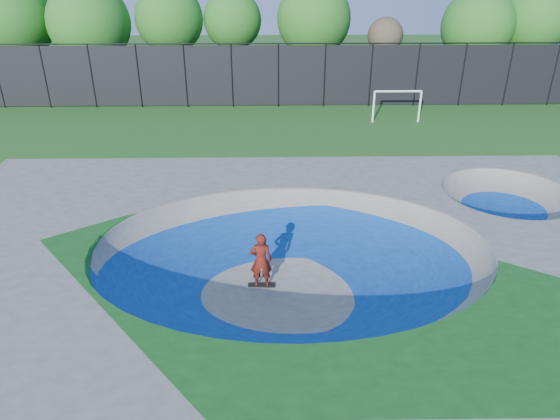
{
  "coord_description": "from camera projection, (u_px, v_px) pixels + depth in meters",
  "views": [
    {
      "loc": [
        -0.54,
        -11.81,
        8.32
      ],
      "look_at": [
        -0.25,
        3.0,
        1.1
      ],
      "focal_mm": 32.0,
      "sensor_mm": 36.0,
      "label": 1
    }
  ],
  "objects": [
    {
      "name": "ground",
      "position": [
        291.0,
        290.0,
        14.27
      ],
      "size": [
        120.0,
        120.0,
        0.0
      ],
      "primitive_type": "plane",
      "color": "#205517",
      "rests_on": "ground"
    },
    {
      "name": "skateboard",
      "position": [
        261.0,
        285.0,
        14.45
      ],
      "size": [
        0.78,
        0.23,
        0.05
      ],
      "primitive_type": "cube",
      "rotation": [
        0.0,
        0.0,
        -0.01
      ],
      "color": "black",
      "rests_on": "ground"
    },
    {
      "name": "skate_deck",
      "position": [
        291.0,
        268.0,
        13.94
      ],
      "size": [
        22.0,
        14.0,
        1.5
      ],
      "primitive_type": "cube",
      "color": "gray",
      "rests_on": "ground"
    },
    {
      "name": "treeline",
      "position": [
        257.0,
        19.0,
        35.33
      ],
      "size": [
        54.48,
        7.76,
        8.43
      ],
      "color": "#493624",
      "rests_on": "ground"
    },
    {
      "name": "skater",
      "position": [
        261.0,
        261.0,
        14.08
      ],
      "size": [
        0.64,
        0.43,
        1.72
      ],
      "primitive_type": "imported",
      "rotation": [
        0.0,
        0.0,
        3.16
      ],
      "color": "#AA210D",
      "rests_on": "ground"
    },
    {
      "name": "soccer_goal",
      "position": [
        397.0,
        100.0,
        29.24
      ],
      "size": [
        2.86,
        0.12,
        1.89
      ],
      "color": "white",
      "rests_on": "ground"
    },
    {
      "name": "fence",
      "position": [
        278.0,
        74.0,
        32.22
      ],
      "size": [
        48.09,
        0.09,
        4.04
      ],
      "color": "black",
      "rests_on": "ground"
    }
  ]
}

